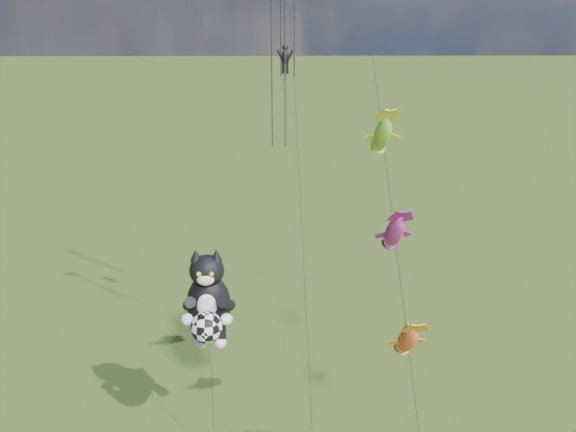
{
  "coord_description": "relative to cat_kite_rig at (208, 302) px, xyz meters",
  "views": [
    {
      "loc": [
        9.18,
        -22.31,
        23.85
      ],
      "look_at": [
        9.53,
        10.44,
        10.67
      ],
      "focal_mm": 40.0,
      "sensor_mm": 36.0,
      "label": 1
    }
  ],
  "objects": [
    {
      "name": "parafoil_rig",
      "position": [
        4.0,
        7.36,
        11.73
      ],
      "size": [
        2.39,
        17.46,
        25.36
      ],
      "rotation": [
        0.0,
        0.0,
        0.15
      ],
      "color": "brown",
      "rests_on": "ground"
    },
    {
      "name": "fish_windsock_rig",
      "position": [
        8.83,
        -4.41,
        3.23
      ],
      "size": [
        1.99,
        15.9,
        19.45
      ],
      "rotation": [
        0.0,
        0.0,
        0.42
      ],
      "color": "brown",
      "rests_on": "ground"
    },
    {
      "name": "cat_kite_rig",
      "position": [
        0.0,
        0.0,
        0.0
      ],
      "size": [
        2.58,
        4.17,
        10.52
      ],
      "rotation": [
        0.0,
        0.0,
        0.1
      ],
      "color": "brown",
      "rests_on": "ground"
    }
  ]
}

